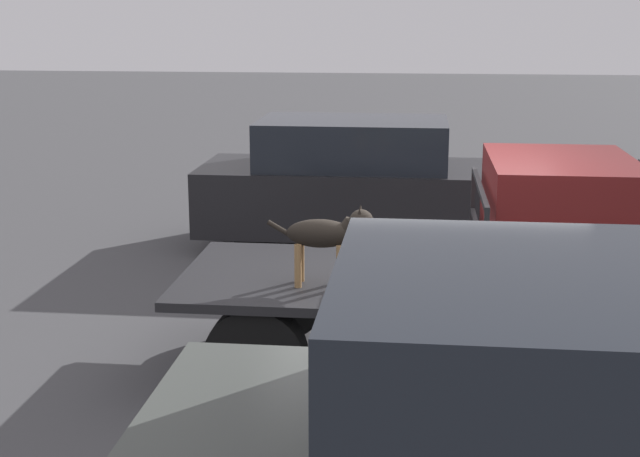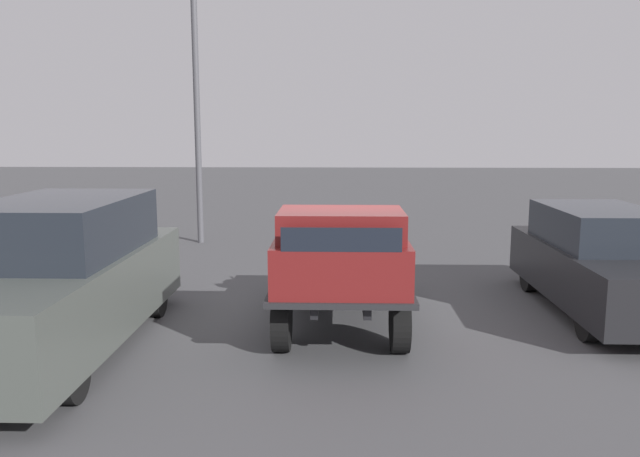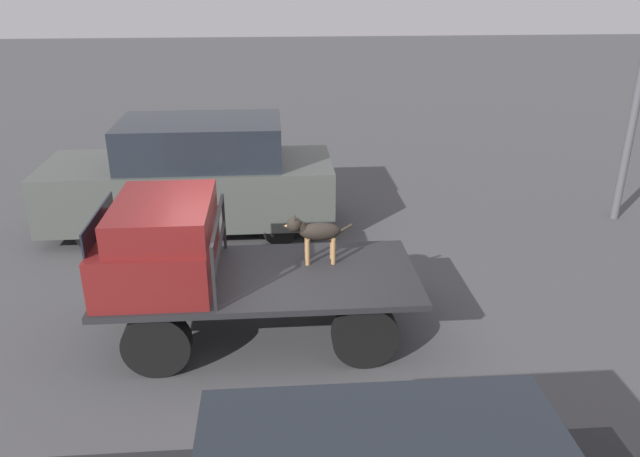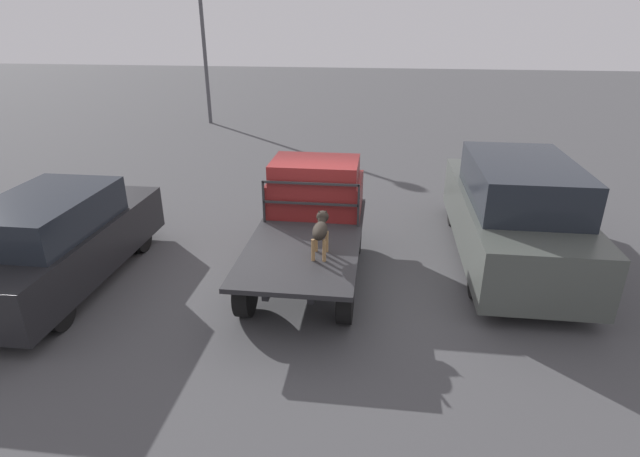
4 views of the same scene
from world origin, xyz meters
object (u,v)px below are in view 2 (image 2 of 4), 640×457
parked_pickup_far (59,278)px  light_pole_near (195,36)px  dog (320,232)px  parked_sedan (601,261)px  flatbed_truck (340,283)px

parked_pickup_far → light_pole_near: (-8.26, 0.11, 4.38)m
dog → parked_sedan: size_ratio=0.21×
flatbed_truck → light_pole_near: 9.22m
parked_sedan → dog: bearing=-89.7°
parked_sedan → light_pole_near: 11.16m
parked_sedan → light_pole_near: light_pole_near is taller
parked_pickup_far → light_pole_near: size_ratio=0.68×
flatbed_truck → light_pole_near: size_ratio=0.52×
dog → flatbed_truck: bearing=43.2°
dog → parked_pickup_far: 4.07m
flatbed_truck → parked_pickup_far: 4.09m
light_pole_near → flatbed_truck: bearing=28.3°
dog → parked_pickup_far: bearing=-42.5°
parked_sedan → light_pole_near: bearing=-127.4°
parked_sedan → parked_pickup_far: parked_pickup_far is taller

